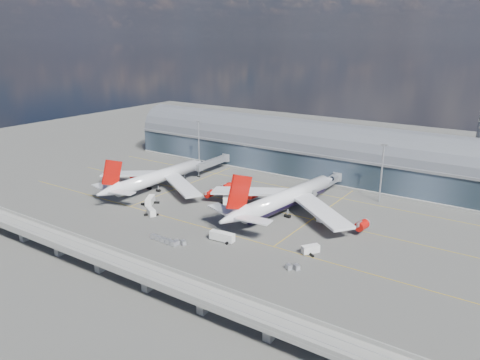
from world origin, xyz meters
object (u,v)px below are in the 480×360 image
Objects in this scene: service_truck_3 at (310,249)px; floodlight_mast_right at (382,172)px; cargo_train_0 at (177,242)px; airliner_right at (284,199)px; service_truck_2 at (222,237)px; cargo_train_1 at (163,240)px; airliner_left at (156,178)px; service_truck_0 at (150,201)px; cargo_train_2 at (293,267)px; service_truck_4 at (322,218)px; service_truck_5 at (226,200)px; service_truck_1 at (151,212)px; floodlight_mast_left at (199,143)px.

floodlight_mast_right is at bearing 123.15° from service_truck_3.
airliner_right is at bearing 5.81° from cargo_train_0.
cargo_train_0 is (-11.29, -11.09, -0.91)m from service_truck_2.
service_truck_3 reaches higher than cargo_train_1.
airliner_left is 10.86× the size of service_truck_3.
service_truck_0 is 40.22m from cargo_train_1.
cargo_train_0 is (36.26, -23.96, -0.88)m from service_truck_0.
service_truck_3 is 1.29× the size of cargo_train_2.
airliner_right is 15.56× the size of service_truck_4.
service_truck_3 is at bearing -39.65° from airliner_right.
service_truck_5 is 44.45m from cargo_train_0.
airliner_left is at bearing 100.21° from cargo_train_2.
service_truck_1 is 67.38m from service_truck_4.
floodlight_mast_left reaches higher than service_truck_3.
service_truck_1 is (30.11, -67.70, -12.12)m from floodlight_mast_left.
floodlight_mast_right is 79.01m from service_truck_2.
service_truck_3 is at bearing 32.82° from cargo_train_2.
service_truck_2 reaches higher than service_truck_1.
service_truck_5 is at bearing 85.35° from cargo_train_2.
service_truck_2 is (67.83, -71.18, -11.90)m from floodlight_mast_left.
floodlight_mast_left is 4.53× the size of service_truck_1.
floodlight_mast_left is 99.03m from cargo_train_1.
service_truck_5 is 63.64m from cargo_train_2.
airliner_left is 0.91× the size of airliner_right.
service_truck_1 is (-69.89, -67.70, -12.12)m from floodlight_mast_right.
floodlight_mast_right reaches higher than cargo_train_0.
airliner_left is at bearing 42.74° from cargo_train_1.
cargo_train_1 is (43.39, -41.41, -5.02)m from airliner_left.
floodlight_mast_left reaches higher than airliner_left.
cargo_train_0 is at bearing -64.45° from service_truck_0.
service_truck_0 is 43.47m from cargo_train_0.
floodlight_mast_right reaches higher than service_truck_3.
cargo_train_0 is (48.38, -40.11, -5.04)m from airliner_left.
cargo_train_0 is 0.57× the size of cargo_train_1.
service_truck_5 is (26.04, 19.29, -0.06)m from service_truck_0.
floodlight_mast_right is 99.49m from service_truck_0.
floodlight_mast_right is 76.96m from cargo_train_2.
service_truck_0 is (12.11, -16.14, -4.16)m from airliner_left.
floodlight_mast_right is 5.41× the size of service_truck_4.
service_truck_5 reaches higher than cargo_train_0.
service_truck_2 is at bearing -20.49° from cargo_train_0.
service_truck_5 reaches higher than service_truck_3.
airliner_right is at bearing 167.97° from service_truck_3.
cargo_train_0 is (10.22, -43.25, -0.83)m from service_truck_5.
cargo_train_0 is at bearing -117.85° from floodlight_mast_right.
service_truck_3 is (29.88, 8.60, -0.26)m from service_truck_2.
airliner_right is 16.80m from service_truck_4.
service_truck_1 is 67.79m from service_truck_3.
service_truck_5 is at bearing -169.38° from service_truck_3.
service_truck_0 is 1.71× the size of cargo_train_2.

